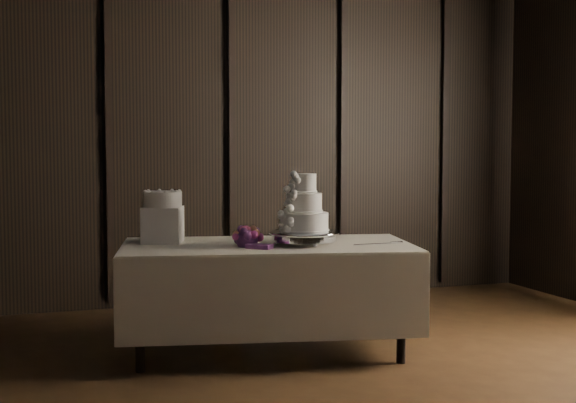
# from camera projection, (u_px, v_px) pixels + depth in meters

# --- Properties ---
(room) EXTENTS (6.08, 7.08, 3.08)m
(room) POSITION_uv_depth(u_px,v_px,m) (411.00, 133.00, 4.02)
(room) COLOR black
(room) RESTS_ON ground
(display_table) EXTENTS (2.16, 1.43, 0.76)m
(display_table) POSITION_uv_depth(u_px,v_px,m) (268.00, 293.00, 5.54)
(display_table) COLOR beige
(display_table) RESTS_ON ground
(cake_stand) EXTENTS (0.63, 0.63, 0.09)m
(cake_stand) POSITION_uv_depth(u_px,v_px,m) (304.00, 238.00, 5.47)
(cake_stand) COLOR silver
(cake_stand) RESTS_ON display_table
(wedding_cake) EXTENTS (0.38, 0.33, 0.40)m
(wedding_cake) POSITION_uv_depth(u_px,v_px,m) (301.00, 209.00, 5.43)
(wedding_cake) COLOR white
(wedding_cake) RESTS_ON cake_stand
(bouquet) EXTENTS (0.45, 0.46, 0.18)m
(bouquet) POSITION_uv_depth(u_px,v_px,m) (247.00, 238.00, 5.35)
(bouquet) COLOR #E7528D
(bouquet) RESTS_ON display_table
(box_pedestal) EXTENTS (0.34, 0.34, 0.25)m
(box_pedestal) POSITION_uv_depth(u_px,v_px,m) (163.00, 225.00, 5.58)
(box_pedestal) COLOR white
(box_pedestal) RESTS_ON display_table
(small_cake) EXTENTS (0.34, 0.34, 0.11)m
(small_cake) POSITION_uv_depth(u_px,v_px,m) (163.00, 199.00, 5.57)
(small_cake) COLOR white
(small_cake) RESTS_ON box_pedestal
(cake_knife) EXTENTS (0.37, 0.03, 0.01)m
(cake_knife) POSITION_uv_depth(u_px,v_px,m) (372.00, 244.00, 5.46)
(cake_knife) COLOR silver
(cake_knife) RESTS_ON display_table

